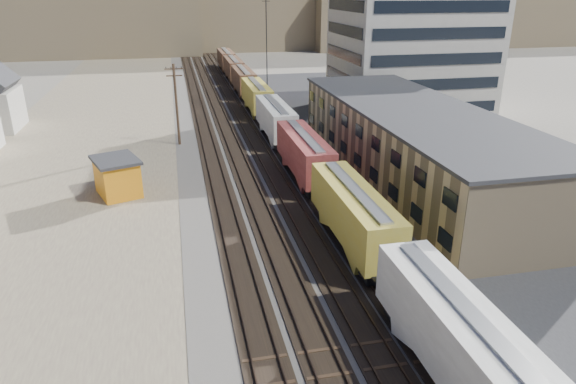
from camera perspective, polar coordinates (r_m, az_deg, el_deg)
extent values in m
plane|color=#6B6356|center=(29.72, 7.36, -16.75)|extent=(300.00, 300.00, 0.00)
cube|color=#4C4742|center=(74.52, -5.49, 7.38)|extent=(18.00, 200.00, 0.06)
cube|color=#6F5C4C|center=(65.42, -22.01, 3.81)|extent=(24.00, 180.00, 0.03)
cube|color=#232326|center=(66.97, 15.33, 5.04)|extent=(26.00, 120.00, 0.04)
cube|color=black|center=(74.10, -9.35, 7.17)|extent=(2.60, 200.00, 0.08)
cube|color=#38281E|center=(74.04, -9.92, 7.21)|extent=(0.08, 200.00, 0.16)
cube|color=#38281E|center=(74.11, -8.80, 7.30)|extent=(0.08, 200.00, 0.16)
cube|color=black|center=(74.31, -7.03, 7.33)|extent=(2.60, 200.00, 0.08)
cube|color=#38281E|center=(74.22, -7.59, 7.38)|extent=(0.08, 200.00, 0.16)
cube|color=#38281E|center=(74.34, -6.48, 7.46)|extent=(0.08, 200.00, 0.16)
cube|color=black|center=(74.63, -4.72, 7.48)|extent=(2.60, 200.00, 0.08)
cube|color=#38281E|center=(74.51, -5.27, 7.54)|extent=(0.08, 200.00, 0.16)
cube|color=#38281E|center=(74.69, -4.17, 7.61)|extent=(0.08, 200.00, 0.16)
cube|color=black|center=(75.04, -2.58, 7.61)|extent=(2.60, 200.00, 0.08)
cube|color=#38281E|center=(74.89, -3.13, 7.67)|extent=(0.08, 200.00, 0.16)
cube|color=#38281E|center=(75.13, -2.04, 7.74)|extent=(0.08, 200.00, 0.16)
cube|color=black|center=(31.53, 13.31, -12.99)|extent=(2.20, 2.20, 0.90)
cube|color=beige|center=(26.73, 18.43, -15.03)|extent=(3.00, 13.34, 3.40)
cube|color=#B7B7B2|center=(25.74, 18.90, -11.83)|extent=(0.90, 12.32, 0.16)
cube|color=black|center=(35.39, 9.86, -8.55)|extent=(2.20, 2.20, 0.90)
cube|color=black|center=(43.88, 4.99, -2.07)|extent=(2.20, 2.20, 0.90)
cube|color=gold|center=(38.62, 7.30, -2.11)|extent=(3.00, 13.34, 3.40)
cube|color=#B7B7B2|center=(37.94, 7.43, 0.35)|extent=(0.90, 12.32, 0.16)
cube|color=black|center=(48.34, 3.24, 0.29)|extent=(2.20, 2.20, 0.90)
cube|color=black|center=(57.61, 0.56, 3.91)|extent=(2.20, 2.20, 0.90)
cube|color=maroon|center=(52.26, 1.81, 4.48)|extent=(3.00, 13.34, 3.40)
cube|color=#B7B7B2|center=(51.76, 1.84, 6.36)|extent=(0.90, 12.33, 0.16)
cube|color=black|center=(62.32, -0.48, 5.30)|extent=(2.20, 2.20, 0.90)
cube|color=black|center=(71.93, -2.16, 7.53)|extent=(2.20, 2.20, 0.90)
cube|color=beige|center=(66.57, -1.40, 8.28)|extent=(3.00, 13.34, 3.40)
cube|color=#B7B7B2|center=(66.18, -1.41, 9.78)|extent=(0.90, 12.33, 0.16)
cube|color=black|center=(76.77, -2.85, 8.43)|extent=(2.20, 2.20, 0.90)
cube|color=black|center=(86.55, -4.00, 9.94)|extent=(2.20, 2.20, 0.90)
cube|color=gold|center=(81.21, -3.49, 10.71)|extent=(3.00, 13.34, 3.40)
cube|color=#B7B7B2|center=(80.89, -3.52, 11.95)|extent=(0.90, 12.33, 0.16)
cube|color=black|center=(91.45, -4.49, 10.56)|extent=(2.20, 2.20, 0.90)
cube|color=black|center=(101.35, -5.32, 11.64)|extent=(2.20, 2.20, 0.90)
cube|color=#412C1B|center=(96.02, -4.97, 12.39)|extent=(3.00, 13.34, 3.40)
cube|color=#B7B7B2|center=(95.75, -5.00, 13.44)|extent=(0.90, 12.32, 0.16)
cube|color=black|center=(106.29, -5.68, 12.10)|extent=(2.20, 2.20, 0.90)
cube|color=black|center=(116.25, -6.31, 12.90)|extent=(2.20, 2.20, 0.90)
cube|color=#412C1B|center=(110.94, -6.06, 13.61)|extent=(3.00, 13.34, 3.40)
cube|color=#B7B7B2|center=(110.71, -6.09, 14.52)|extent=(0.90, 12.32, 0.16)
cube|color=black|center=(121.21, -6.59, 13.25)|extent=(2.20, 2.20, 0.90)
cube|color=black|center=(131.21, -7.09, 13.87)|extent=(2.20, 2.20, 0.90)
cube|color=#412C1B|center=(125.93, -6.89, 14.54)|extent=(3.00, 13.34, 3.40)
cube|color=#B7B7B2|center=(125.72, -6.93, 15.34)|extent=(0.90, 12.32, 0.16)
cube|color=tan|center=(54.38, 13.83, 5.21)|extent=(12.00, 40.00, 7.00)
cube|color=#2D2D30|center=(53.50, 14.17, 8.90)|extent=(12.40, 40.40, 0.30)
cube|color=black|center=(52.44, 7.72, 3.55)|extent=(0.12, 36.00, 1.20)
cube|color=black|center=(51.59, 7.89, 6.71)|extent=(0.12, 36.00, 1.20)
cube|color=#9E998E|center=(85.48, 13.45, 14.87)|extent=(22.00, 18.00, 18.00)
cube|color=black|center=(81.37, 6.15, 15.00)|extent=(0.12, 16.00, 16.00)
cube|color=black|center=(77.46, 16.34, 13.94)|extent=(20.00, 0.12, 16.00)
cylinder|color=#382619|center=(65.12, -12.27, 9.39)|extent=(0.32, 0.32, 10.00)
cube|color=#382619|center=(64.35, -12.59, 13.21)|extent=(2.20, 0.14, 0.14)
cube|color=#382619|center=(64.47, -12.53, 12.51)|extent=(1.90, 0.14, 0.14)
cylinder|color=black|center=(64.34, -12.05, 13.38)|extent=(0.08, 0.08, 0.22)
cylinder|color=black|center=(83.53, -2.38, 15.28)|extent=(0.16, 0.16, 18.00)
cube|color=black|center=(83.02, -2.47, 20.42)|extent=(1.20, 0.08, 0.08)
cube|color=brown|center=(183.99, -3.69, 20.35)|extent=(140.00, 45.00, 28.00)
cube|color=brown|center=(198.18, 18.38, 18.01)|extent=(110.00, 38.00, 18.00)
cube|color=orange|center=(51.08, -18.42, 1.49)|extent=(4.68, 5.35, 3.36)
cube|color=#2D2D30|center=(50.52, -18.66, 3.39)|extent=(5.25, 5.93, 0.28)
cube|color=black|center=(51.43, -16.57, 1.97)|extent=(0.48, 1.09, 1.12)
imported|color=navy|center=(82.57, 12.33, 8.92)|extent=(6.01, 4.92, 1.52)
imported|color=silver|center=(85.52, 16.27, 9.00)|extent=(2.00, 4.61, 1.55)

